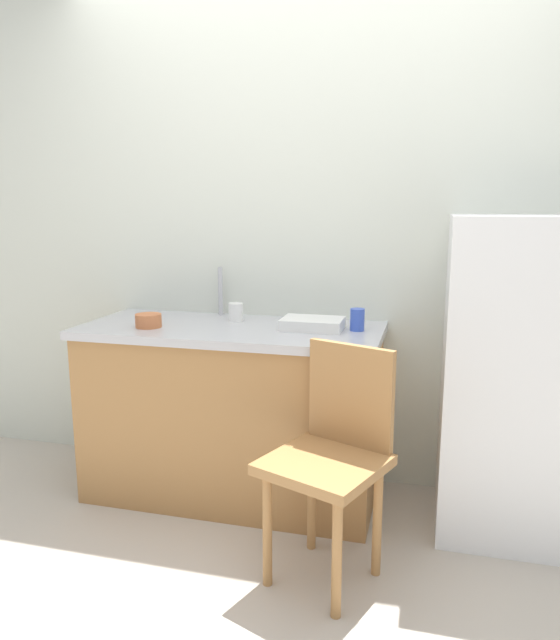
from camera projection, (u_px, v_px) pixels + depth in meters
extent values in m
plane|color=#BCB2A3|center=(257.00, 580.00, 2.24)|extent=(8.00, 8.00, 0.00)
cube|color=silver|center=(313.00, 227.00, 2.94)|extent=(4.80, 0.10, 2.60)
cube|color=#A87542|center=(233.00, 415.00, 2.86)|extent=(1.38, 0.60, 0.81)
cube|color=#B7B7BC|center=(232.00, 330.00, 2.78)|extent=(1.42, 0.64, 0.04)
cylinder|color=#B7B7BC|center=(221.00, 291.00, 3.02)|extent=(0.02, 0.02, 0.25)
cube|color=white|center=(517.00, 378.00, 2.50)|extent=(0.62, 0.57, 1.37)
cylinder|color=#A87542|center=(267.00, 530.00, 2.18)|extent=(0.04, 0.04, 0.45)
cylinder|color=#A87542|center=(337.00, 558.00, 2.00)|extent=(0.04, 0.04, 0.45)
cylinder|color=#A87542|center=(312.00, 498.00, 2.41)|extent=(0.04, 0.04, 0.45)
cylinder|color=#A87542|center=(377.00, 521.00, 2.24)|extent=(0.04, 0.04, 0.45)
cube|color=#A87542|center=(324.00, 465.00, 2.16)|extent=(0.52, 0.52, 0.04)
cube|color=#A87542|center=(350.00, 395.00, 2.26)|extent=(0.35, 0.16, 0.40)
cube|color=white|center=(312.00, 324.00, 2.70)|extent=(0.28, 0.20, 0.05)
cylinder|color=#C67042|center=(148.00, 321.00, 2.74)|extent=(0.12, 0.12, 0.06)
cylinder|color=white|center=(236.00, 312.00, 2.88)|extent=(0.07, 0.07, 0.09)
cylinder|color=blue|center=(357.00, 320.00, 2.66)|extent=(0.07, 0.07, 0.10)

